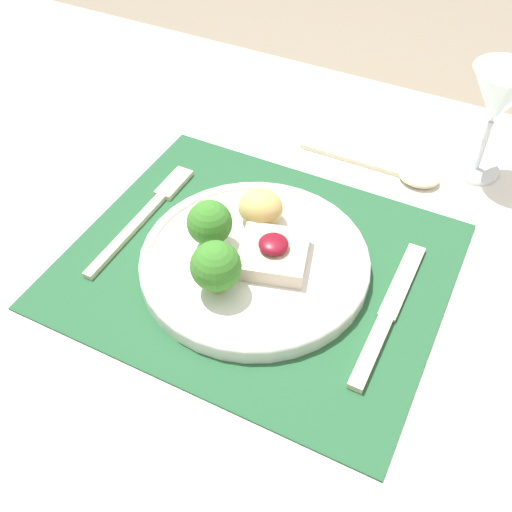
{
  "coord_description": "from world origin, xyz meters",
  "views": [
    {
      "loc": [
        0.21,
        -0.42,
        1.27
      ],
      "look_at": [
        0.0,
        -0.01,
        0.78
      ],
      "focal_mm": 42.0,
      "sensor_mm": 36.0,
      "label": 1
    }
  ],
  "objects_px": {
    "dinner_plate": "(252,257)",
    "fork": "(148,211)",
    "spoon": "(404,173)",
    "knife": "(385,321)",
    "wine_glass_near": "(498,101)"
  },
  "relations": [
    {
      "from": "wine_glass_near",
      "to": "dinner_plate",
      "type": "bearing_deg",
      "value": -122.58
    },
    {
      "from": "fork",
      "to": "wine_glass_near",
      "type": "height_order",
      "value": "wine_glass_near"
    },
    {
      "from": "dinner_plate",
      "to": "knife",
      "type": "distance_m",
      "value": 0.16
    },
    {
      "from": "knife",
      "to": "spoon",
      "type": "height_order",
      "value": "spoon"
    },
    {
      "from": "fork",
      "to": "spoon",
      "type": "xyz_separation_m",
      "value": [
        0.27,
        0.22,
        0.0
      ]
    },
    {
      "from": "dinner_plate",
      "to": "wine_glass_near",
      "type": "xyz_separation_m",
      "value": [
        0.19,
        0.3,
        0.09
      ]
    },
    {
      "from": "spoon",
      "to": "wine_glass_near",
      "type": "bearing_deg",
      "value": 32.11
    },
    {
      "from": "fork",
      "to": "knife",
      "type": "distance_m",
      "value": 0.32
    },
    {
      "from": "knife",
      "to": "spoon",
      "type": "distance_m",
      "value": 0.26
    },
    {
      "from": "fork",
      "to": "dinner_plate",
      "type": "bearing_deg",
      "value": -8.4
    },
    {
      "from": "dinner_plate",
      "to": "fork",
      "type": "height_order",
      "value": "dinner_plate"
    },
    {
      "from": "dinner_plate",
      "to": "spoon",
      "type": "height_order",
      "value": "dinner_plate"
    },
    {
      "from": "fork",
      "to": "wine_glass_near",
      "type": "xyz_separation_m",
      "value": [
        0.35,
        0.27,
        0.1
      ]
    },
    {
      "from": "knife",
      "to": "wine_glass_near",
      "type": "bearing_deg",
      "value": 84.55
    },
    {
      "from": "dinner_plate",
      "to": "wine_glass_near",
      "type": "height_order",
      "value": "wine_glass_near"
    }
  ]
}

